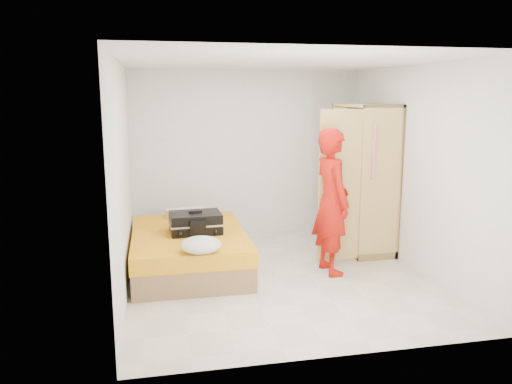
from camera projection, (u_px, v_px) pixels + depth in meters
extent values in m
plane|color=beige|center=(277.00, 276.00, 6.23)|extent=(4.00, 4.00, 0.00)
plane|color=white|center=(279.00, 62.00, 5.73)|extent=(4.00, 4.00, 0.00)
cube|color=white|center=(247.00, 154.00, 7.91)|extent=(3.60, 0.02, 2.60)
cube|color=white|center=(337.00, 211.00, 4.06)|extent=(3.60, 0.02, 2.60)
cube|color=white|center=(123.00, 178.00, 5.63)|extent=(0.02, 4.00, 2.60)
cube|color=white|center=(415.00, 169.00, 6.34)|extent=(0.02, 4.00, 2.60)
cube|color=olive|center=(189.00, 257.00, 6.48)|extent=(1.40, 2.00, 0.30)
cube|color=yellow|center=(189.00, 239.00, 6.43)|extent=(1.42, 2.02, 0.20)
cube|color=tan|center=(381.00, 177.00, 7.24)|extent=(0.04, 1.20, 2.10)
cube|color=tan|center=(381.00, 185.00, 6.63)|extent=(0.58, 0.04, 2.10)
cube|color=tan|center=(348.00, 172.00, 7.75)|extent=(0.58, 0.04, 2.10)
cube|color=tan|center=(366.00, 105.00, 6.99)|extent=(0.58, 1.20, 0.04)
cube|color=#AF8D4B|center=(361.00, 244.00, 7.38)|extent=(0.58, 1.20, 0.10)
cube|color=tan|center=(338.00, 175.00, 7.43)|extent=(0.04, 0.59, 2.00)
cube|color=tan|center=(340.00, 186.00, 6.51)|extent=(0.59, 0.09, 2.00)
cylinder|color=#B2B2B7|center=(366.00, 117.00, 7.02)|extent=(0.02, 1.10, 0.02)
imported|color=red|center=(331.00, 202.00, 6.22)|extent=(0.50, 0.71, 1.83)
cube|color=black|center=(195.00, 223.00, 6.35)|extent=(0.66, 0.48, 0.26)
cube|color=black|center=(195.00, 212.00, 6.32)|extent=(0.17, 0.05, 0.03)
ellipsoid|color=beige|center=(201.00, 245.00, 5.54)|extent=(0.46, 0.46, 0.17)
cube|color=beige|center=(186.00, 212.00, 7.22)|extent=(0.62, 0.41, 0.10)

